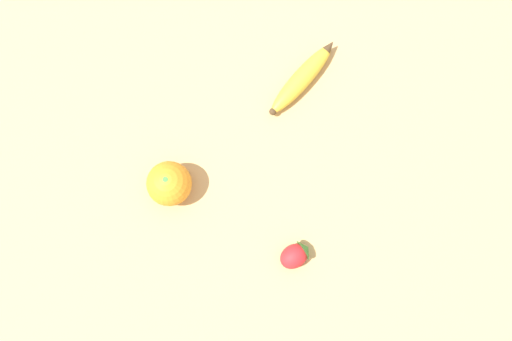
% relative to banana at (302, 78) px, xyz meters
% --- Properties ---
extents(ground_plane, '(3.00, 3.00, 0.00)m').
position_rel_banana_xyz_m(ground_plane, '(0.13, -0.16, -0.02)').
color(ground_plane, tan).
extents(banana, '(0.08, 0.19, 0.04)m').
position_rel_banana_xyz_m(banana, '(0.00, 0.00, 0.00)').
color(banana, gold).
rests_on(banana, ground_plane).
extents(orange, '(0.08, 0.08, 0.08)m').
position_rel_banana_xyz_m(orange, '(0.04, -0.32, 0.02)').
color(orange, orange).
rests_on(orange, ground_plane).
extents(strawberry, '(0.04, 0.06, 0.04)m').
position_rel_banana_xyz_m(strawberry, '(0.27, -0.20, 0.00)').
color(strawberry, red).
rests_on(strawberry, ground_plane).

